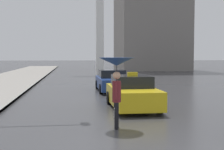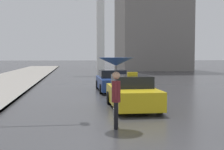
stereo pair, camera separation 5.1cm
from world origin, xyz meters
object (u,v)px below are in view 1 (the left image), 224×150
(pedestrian_with_umbrella, at_px, (117,70))
(traffic_light, at_px, (16,13))
(sedan_red, at_px, (112,81))
(taxi, at_px, (132,93))

(pedestrian_with_umbrella, xyz_separation_m, traffic_light, (-3.37, 2.23, 2.00))
(sedan_red, relative_size, pedestrian_with_umbrella, 2.12)
(sedan_red, bearing_deg, traffic_light, 61.00)
(taxi, bearing_deg, traffic_light, 17.92)
(taxi, distance_m, sedan_red, 6.79)
(sedan_red, bearing_deg, pedestrian_with_umbrella, 83.37)
(taxi, height_order, pedestrian_with_umbrella, pedestrian_with_umbrella)
(taxi, xyz_separation_m, sedan_red, (-0.00, 6.79, -0.02))
(traffic_light, bearing_deg, sedan_red, 61.00)
(pedestrian_with_umbrella, relative_size, traffic_light, 0.41)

